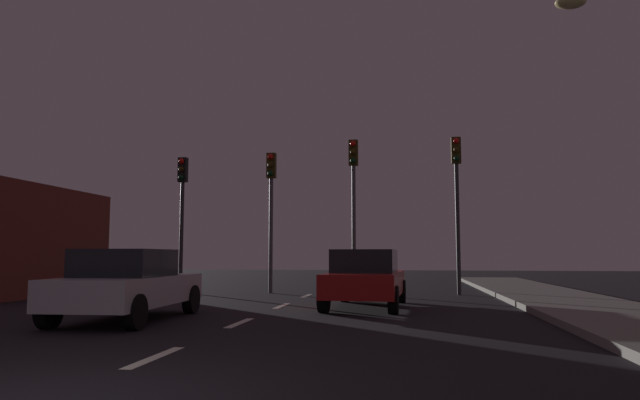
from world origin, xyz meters
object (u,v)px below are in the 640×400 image
at_px(traffic_signal_far_right, 457,184).
at_px(car_adjacent_lane, 128,284).
at_px(traffic_signal_center_right, 354,186).
at_px(traffic_signal_center_left, 271,194).
at_px(car_stopped_ahead, 366,278).
at_px(traffic_signal_far_left, 182,197).

relative_size(traffic_signal_far_right, car_adjacent_lane, 1.30).
bearing_deg(traffic_signal_center_right, traffic_signal_center_left, -179.99).
bearing_deg(car_stopped_ahead, traffic_signal_far_left, 144.50).
bearing_deg(car_stopped_ahead, traffic_signal_center_left, 126.46).
relative_size(traffic_signal_center_left, car_adjacent_lane, 1.21).
bearing_deg(car_adjacent_lane, car_stopped_ahead, 38.17).
bearing_deg(traffic_signal_far_right, car_stopped_ahead, -118.79).
relative_size(traffic_signal_far_left, traffic_signal_center_right, 0.91).
xyz_separation_m(traffic_signal_far_left, car_adjacent_lane, (2.44, -8.63, -2.70)).
bearing_deg(car_adjacent_lane, traffic_signal_center_left, 84.10).
relative_size(traffic_signal_far_left, car_adjacent_lane, 1.19).
xyz_separation_m(car_stopped_ahead, car_adjacent_lane, (-4.60, -3.62, -0.01)).
bearing_deg(traffic_signal_far_left, traffic_signal_far_right, 0.01).
height_order(traffic_signal_center_left, car_stopped_ahead, traffic_signal_center_left).
distance_m(traffic_signal_far_left, traffic_signal_center_left, 3.33).
bearing_deg(car_stopped_ahead, traffic_signal_far_right, 61.21).
xyz_separation_m(traffic_signal_far_right, car_stopped_ahead, (-2.76, -5.02, -2.98)).
bearing_deg(traffic_signal_far_left, traffic_signal_center_left, 0.00).
relative_size(traffic_signal_center_right, traffic_signal_far_right, 1.00).
relative_size(traffic_signal_center_right, car_stopped_ahead, 1.23).
height_order(traffic_signal_far_left, car_stopped_ahead, traffic_signal_far_left).
height_order(traffic_signal_far_left, traffic_signal_center_right, traffic_signal_center_right).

